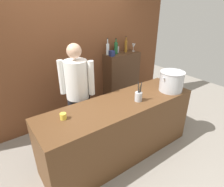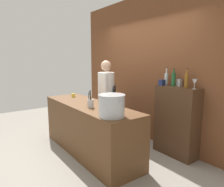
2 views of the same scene
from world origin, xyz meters
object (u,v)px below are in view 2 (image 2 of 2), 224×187
wine_bottle_green (174,79)px  spice_tin_silver (180,83)px  utensil_crock (90,103)px  spice_tin_navy (162,83)px  stockpot_large (112,106)px  butter_jar (73,95)px  wine_bottle_amber (186,80)px  wine_bottle_clear (166,79)px  wine_glass_wide (195,82)px  chef (106,94)px

wine_bottle_green → spice_tin_silver: bearing=44.7°
utensil_crock → spice_tin_navy: bearing=70.6°
stockpot_large → spice_tin_navy: spice_tin_navy is taller
utensil_crock → spice_tin_navy: (0.43, 1.23, 0.30)m
butter_jar → spice_tin_silver: (1.72, 1.22, 0.34)m
stockpot_large → wine_bottle_amber: 1.42m
wine_bottle_clear → spice_tin_silver: 0.27m
wine_bottle_amber → wine_glass_wide: (0.18, -0.04, -0.01)m
wine_bottle_green → spice_tin_navy: (-0.17, -0.10, -0.07)m
chef → wine_bottle_clear: 1.25m
spice_tin_navy → spice_tin_silver: bearing=35.1°
stockpot_large → wine_bottle_green: (-0.04, 1.37, 0.28)m
wine_glass_wide → wine_bottle_amber: bearing=167.1°
wine_bottle_amber → spice_tin_navy: bearing=-167.1°
utensil_crock → butter_jar: bearing=169.8°
chef → wine_bottle_green: (1.19, 0.61, 0.37)m
stockpot_large → wine_glass_wide: (0.39, 1.33, 0.27)m
butter_jar → wine_bottle_clear: bearing=38.6°
chef → stockpot_large: bearing=-171.3°
stockpot_large → utensil_crock: bearing=176.4°
chef → spice_tin_navy: 1.18m
stockpot_large → spice_tin_silver: 1.46m
wine_bottle_amber → spice_tin_silver: bearing=157.9°
wine_bottle_green → spice_tin_navy: wine_bottle_green is taller
stockpot_large → wine_bottle_amber: bearing=81.1°
utensil_crock → wine_bottle_green: 1.51m
chef → stockpot_large: (1.24, -0.76, 0.09)m
butter_jar → wine_glass_wide: size_ratio=0.49×
butter_jar → wine_bottle_clear: size_ratio=0.25×
spice_tin_silver → butter_jar: bearing=-144.8°
utensil_crock → butter_jar: (-1.04, 0.19, -0.03)m
wine_glass_wide → stockpot_large: bearing=-106.4°
butter_jar → wine_bottle_amber: size_ratio=0.25×
wine_glass_wide → spice_tin_navy: (-0.61, -0.06, -0.06)m
butter_jar → spice_tin_silver: spice_tin_silver is taller
utensil_crock → wine_bottle_green: wine_bottle_green is taller
utensil_crock → spice_tin_navy: spice_tin_navy is taller
spice_tin_silver → wine_glass_wide: bearing=-17.7°
chef → butter_jar: size_ratio=21.16×
wine_bottle_green → wine_bottle_amber: size_ratio=0.95×
chef → wine_glass_wide: size_ratio=10.36×
wine_bottle_clear → wine_glass_wide: bearing=-6.3°
butter_jar → spice_tin_navy: spice_tin_navy is taller
stockpot_large → wine_bottle_clear: size_ratio=1.36×
wine_bottle_clear → spice_tin_navy: size_ratio=3.06×
utensil_crock → wine_bottle_clear: bearing=72.6°
stockpot_large → wine_bottle_green: bearing=91.9°
chef → utensil_crock: size_ratio=5.79×
chef → wine_bottle_green: size_ratio=5.47×
wine_glass_wide → spice_tin_navy: bearing=-174.5°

